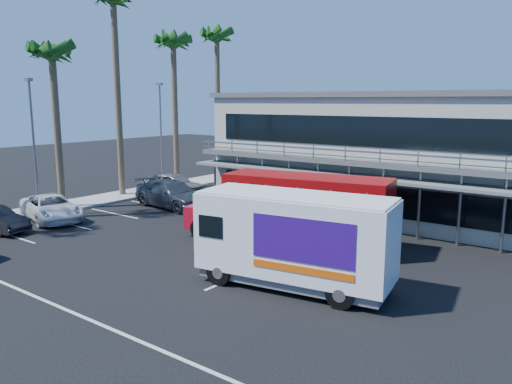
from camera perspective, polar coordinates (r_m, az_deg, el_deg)
The scene contains 14 objects.
ground at distance 21.25m, azimuth -6.22°, elevation -8.36°, with size 120.00×120.00×0.00m, color black.
building at distance 31.66m, azimuth 16.67°, elevation 4.25°, with size 22.40×12.00×7.30m.
curb_strip at distance 36.07m, azimuth -17.28°, elevation -0.83°, with size 3.00×32.00×0.16m, color #A5A399.
palm_c at distance 33.77m, azimuth -22.26°, elevation 13.73°, with size 2.80×2.80×10.75m.
palm_d at distance 37.28m, azimuth -15.96°, elevation 19.27°, with size 2.80×2.80×14.75m.
palm_e at distance 39.88m, azimuth -9.42°, elevation 15.68°, with size 2.80×2.80×12.25m.
palm_f at distance 44.23m, azimuth -4.49°, elevation 16.42°, with size 2.80×2.80×13.25m.
light_pole_near at distance 32.15m, azimuth -24.08°, elevation 5.38°, with size 0.50×0.25×8.09m.
light_pole_far at distance 38.04m, azimuth -10.81°, elevation 6.74°, with size 0.50×0.25×8.09m.
red_truck at distance 23.67m, azimuth 4.20°, elevation -1.70°, with size 10.31×4.12×3.38m.
white_van at distance 18.30m, azimuth 4.37°, elevation -5.34°, with size 7.45×3.54×3.50m.
parked_car_c at distance 31.09m, azimuth -22.35°, elevation -1.67°, with size 2.43×5.26×1.46m, color white.
parked_car_d at distance 32.67m, azimuth -9.57°, elevation -0.25°, with size 2.40×5.91×1.72m, color #2D333C.
parked_car_e at distance 36.87m, azimuth -9.40°, elevation 0.93°, with size 1.97×4.90×1.67m, color slate.
Camera 1 is at (13.78, -14.67, 6.81)m, focal length 35.00 mm.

